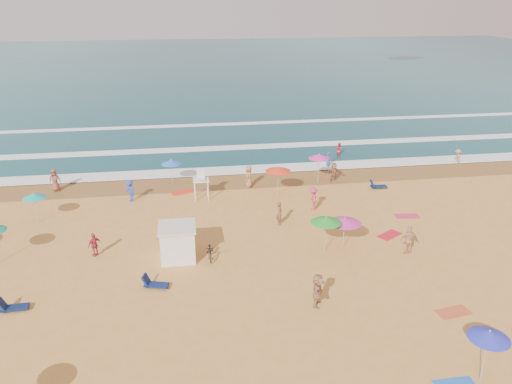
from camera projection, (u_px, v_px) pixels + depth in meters
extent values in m
plane|color=gold|center=(279.00, 249.00, 31.11)|extent=(220.00, 220.00, 0.00)
cube|color=#0C4756|center=(205.00, 67.00, 108.26)|extent=(220.00, 140.00, 0.18)
plane|color=olive|center=(251.00, 180.00, 42.59)|extent=(220.00, 220.00, 0.00)
cube|color=white|center=(247.00, 169.00, 44.85)|extent=(200.00, 2.20, 0.05)
cube|color=white|center=(238.00, 147.00, 51.28)|extent=(200.00, 1.60, 0.05)
cube|color=white|center=(228.00, 124.00, 60.46)|extent=(200.00, 1.20, 0.05)
cube|color=white|center=(178.00, 243.00, 29.71)|extent=(2.00, 2.00, 2.00)
cube|color=silver|center=(177.00, 227.00, 29.32)|extent=(2.20, 2.20, 0.12)
imported|color=black|center=(210.00, 251.00, 29.89)|extent=(0.69, 1.82, 0.95)
cone|color=green|center=(326.00, 220.00, 30.10)|extent=(1.88, 1.88, 0.35)
cone|color=#2B34C5|center=(489.00, 335.00, 19.64)|extent=(1.66, 1.66, 0.35)
cone|color=#D42F9B|center=(345.00, 220.00, 30.58)|extent=(2.04, 2.04, 0.35)
cone|color=#15ACAB|center=(34.00, 196.00, 34.05)|extent=(1.57, 1.57, 0.35)
cone|color=#E3329A|center=(319.00, 156.00, 41.10)|extent=(1.74, 1.74, 0.35)
cone|color=blue|center=(171.00, 162.00, 40.95)|extent=(1.68, 1.68, 0.35)
cone|color=#FF381A|center=(278.00, 169.00, 38.46)|extent=(1.99, 1.99, 0.35)
cube|color=#0E1C47|center=(15.00, 308.00, 25.03)|extent=(1.33, 0.64, 0.34)
cube|color=#101F51|center=(157.00, 285.00, 26.97)|extent=(1.40, 0.89, 0.34)
cube|color=#0F1F4B|center=(379.00, 186.00, 40.73)|extent=(1.34, 0.66, 0.34)
cube|color=#FE331C|center=(182.00, 192.00, 39.96)|extent=(1.89, 1.39, 0.03)
cube|color=#C9532F|center=(453.00, 312.00, 24.93)|extent=(1.81, 1.10, 0.03)
cube|color=red|center=(389.00, 235.00, 32.88)|extent=(1.90, 1.63, 0.03)
cube|color=#D13159|center=(407.00, 216.00, 35.66)|extent=(1.79, 1.05, 0.03)
imported|color=tan|center=(457.00, 158.00, 46.49)|extent=(0.74, 1.13, 1.65)
imported|color=brown|center=(279.00, 213.00, 34.14)|extent=(0.40, 0.62, 1.69)
imported|color=#AA7B4E|center=(249.00, 176.00, 40.79)|extent=(0.94, 1.07, 1.84)
imported|color=#D23458|center=(313.00, 199.00, 36.44)|extent=(0.80, 1.20, 1.73)
imported|color=#B82E4A|center=(95.00, 245.00, 30.05)|extent=(0.91, 0.85, 1.51)
imported|color=#D9363C|center=(339.00, 150.00, 48.84)|extent=(0.87, 0.95, 1.57)
imported|color=#2746B6|center=(130.00, 191.00, 37.95)|extent=(1.17, 1.28, 1.73)
imported|color=#9A6847|center=(334.00, 172.00, 42.10)|extent=(1.57, 0.73, 1.63)
imported|color=brown|center=(55.00, 180.00, 39.94)|extent=(0.98, 0.73, 1.83)
imported|color=tan|center=(318.00, 290.00, 25.18)|extent=(1.09, 1.75, 1.80)
imported|color=tan|center=(409.00, 240.00, 30.20)|extent=(1.13, 0.58, 1.86)
imported|color=blue|center=(328.00, 161.00, 45.51)|extent=(0.50, 0.68, 1.73)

